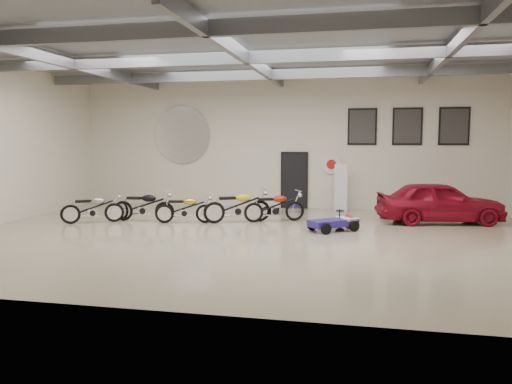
% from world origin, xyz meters
% --- Properties ---
extents(floor, '(16.00, 12.00, 0.01)m').
position_xyz_m(floor, '(0.00, 0.00, 0.00)').
color(floor, tan).
rests_on(floor, ground).
extents(ceiling, '(16.00, 12.00, 0.01)m').
position_xyz_m(ceiling, '(0.00, 0.00, 5.00)').
color(ceiling, slate).
rests_on(ceiling, back_wall).
extents(back_wall, '(16.00, 0.02, 5.00)m').
position_xyz_m(back_wall, '(0.00, 6.00, 2.50)').
color(back_wall, beige).
rests_on(back_wall, floor).
extents(ceiling_beams, '(15.80, 11.80, 0.32)m').
position_xyz_m(ceiling_beams, '(0.00, 0.00, 4.75)').
color(ceiling_beams, slate).
rests_on(ceiling_beams, ceiling).
extents(door, '(0.92, 0.08, 2.10)m').
position_xyz_m(door, '(0.50, 5.95, 1.05)').
color(door, black).
rests_on(door, back_wall).
extents(logo_plaque, '(2.30, 0.06, 1.16)m').
position_xyz_m(logo_plaque, '(-4.00, 5.95, 2.80)').
color(logo_plaque, silver).
rests_on(logo_plaque, back_wall).
extents(poster_left, '(1.05, 0.08, 1.35)m').
position_xyz_m(poster_left, '(3.00, 5.96, 3.10)').
color(poster_left, black).
rests_on(poster_left, back_wall).
extents(poster_mid, '(1.05, 0.08, 1.35)m').
position_xyz_m(poster_mid, '(4.60, 5.96, 3.10)').
color(poster_mid, black).
rests_on(poster_mid, back_wall).
extents(poster_right, '(1.05, 0.08, 1.35)m').
position_xyz_m(poster_right, '(6.20, 5.96, 3.10)').
color(poster_right, black).
rests_on(poster_right, back_wall).
extents(oil_sign, '(0.72, 0.10, 0.72)m').
position_xyz_m(oil_sign, '(1.90, 5.95, 1.70)').
color(oil_sign, white).
rests_on(oil_sign, back_wall).
extents(banner_stand, '(0.50, 0.24, 1.78)m').
position_xyz_m(banner_stand, '(2.28, 5.50, 0.89)').
color(banner_stand, white).
rests_on(banner_stand, floor).
extents(motorcycle_silver, '(1.93, 1.42, 0.98)m').
position_xyz_m(motorcycle_silver, '(-5.27, 1.20, 0.49)').
color(motorcycle_silver, silver).
rests_on(motorcycle_silver, floor).
extents(motorcycle_black, '(2.03, 0.71, 1.04)m').
position_xyz_m(motorcycle_black, '(-3.84, 1.86, 0.52)').
color(motorcycle_black, silver).
rests_on(motorcycle_black, floor).
extents(motorcycle_gold, '(1.91, 0.94, 0.95)m').
position_xyz_m(motorcycle_gold, '(-2.42, 1.79, 0.48)').
color(motorcycle_gold, silver).
rests_on(motorcycle_gold, floor).
extents(motorcycle_yellow, '(2.19, 1.55, 1.10)m').
position_xyz_m(motorcycle_yellow, '(-0.83, 2.24, 0.55)').
color(motorcycle_yellow, silver).
rests_on(motorcycle_yellow, floor).
extents(motorcycle_red, '(2.02, 1.39, 1.02)m').
position_xyz_m(motorcycle_red, '(0.30, 2.66, 0.51)').
color(motorcycle_red, silver).
rests_on(motorcycle_red, floor).
extents(go_kart, '(1.85, 1.70, 0.63)m').
position_xyz_m(go_kart, '(2.36, 1.46, 0.32)').
color(go_kart, navy).
rests_on(go_kart, floor).
extents(vintage_car, '(2.19, 4.09, 1.32)m').
position_xyz_m(vintage_car, '(5.44, 3.51, 0.66)').
color(vintage_car, maroon).
rests_on(vintage_car, floor).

